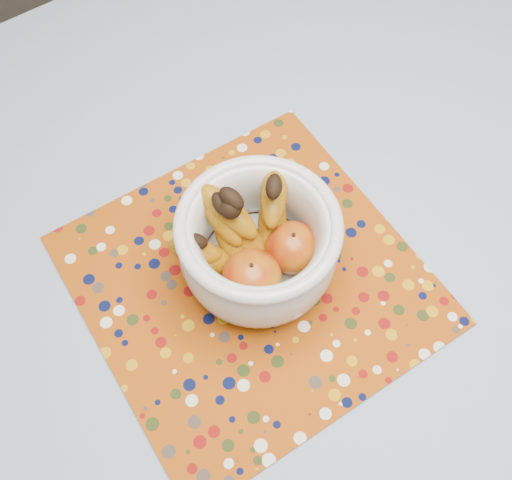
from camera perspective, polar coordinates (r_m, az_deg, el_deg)
table at (r=0.91m, az=5.50°, el=-2.66°), size 1.20×1.20×0.75m
tablecloth at (r=0.84m, az=5.96°, el=-0.19°), size 1.32×1.32×0.01m
placemat at (r=0.80m, az=-0.57°, el=-3.76°), size 0.44×0.44×0.00m
fruit_bowl at (r=0.75m, az=-0.27°, el=0.04°), size 0.24×0.21×0.15m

